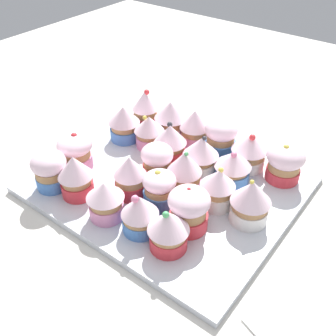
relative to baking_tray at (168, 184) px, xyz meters
The scene contains 27 objects.
ground_plane 2.10cm from the baking_tray, ahead, with size 180.00×180.00×3.00cm, color beige.
baking_tray is the anchor object (origin of this frame).
cupcake_0 20.79cm from the baking_tray, 138.95° to the right, with size 6.07×6.07×7.12cm.
cupcake_1 16.47cm from the baking_tray, 129.98° to the right, with size 5.94×5.94×7.88cm.
cupcake_2 13.79cm from the baking_tray, 100.90° to the right, with size 6.04×6.04×6.76cm.
cupcake_3 13.15cm from the baking_tray, 72.51° to the right, with size 5.83×5.83×7.09cm.
cupcake_4 15.93cm from the baking_tray, 52.51° to the right, with size 6.19×6.19×7.29cm.
cupcake_5 18.01cm from the baking_tray, 157.38° to the right, with size 6.48×6.48×7.15cm.
cupcake_6 8.44cm from the baking_tray, 114.75° to the right, with size 5.57×5.57×7.74cm.
cupcake_7 7.28cm from the baking_tray, 65.65° to the right, with size 5.50×5.50×6.86cm.
cupcake_8 12.44cm from the baking_tray, 36.94° to the right, with size 6.53×6.53×7.55cm.
cupcake_9 4.80cm from the baking_tray, behind, with size 5.77×5.77×6.79cm.
cupcake_10 5.70cm from the baking_tray, ahead, with size 6.17×6.17×7.99cm.
cupcake_11 10.92cm from the baking_tray, ahead, with size 5.81×5.81×7.35cm.
cupcake_12 16.66cm from the baking_tray, ahead, with size 6.40×6.40×8.00cm.
cupcake_13 17.21cm from the baking_tray, 159.51° to the left, with size 6.39×6.39×7.40cm.
cupcake_14 12.62cm from the baking_tray, 145.25° to the left, with size 6.02×6.02×7.00cm.
cupcake_15 8.15cm from the baking_tray, 123.82° to the left, with size 6.21×6.21×7.91cm.
cupcake_16 7.84cm from the baking_tray, 61.77° to the left, with size 6.51×6.51×7.74cm.
cupcake_17 11.96cm from the baking_tray, 37.52° to the left, with size 6.57×6.57×6.68cm.
cupcake_18 20.23cm from the baking_tray, 141.56° to the left, with size 5.45×5.45×8.54cm.
cupcake_19 16.15cm from the baking_tray, 125.40° to the left, with size 6.63×6.63×7.72cm.
cupcake_20 14.21cm from the baking_tray, 104.36° to the left, with size 5.91×5.91×7.45cm.
cupcake_21 14.19cm from the baking_tray, 78.74° to the left, with size 6.29×6.29×7.29cm.
cupcake_22 16.11cm from the baking_tray, 53.77° to the left, with size 6.66×6.66×7.49cm.
cupcake_23 21.00cm from the baking_tray, 39.76° to the left, with size 6.73×6.73×7.33cm.
napkin 33.46cm from the baking_tray, 19.48° to the right, with size 12.07×13.50×0.60cm, color white.
Camera 1 is at (33.52, -44.03, 46.40)cm, focal length 42.57 mm.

